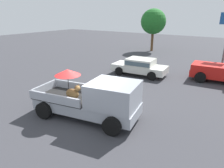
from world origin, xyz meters
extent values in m
plane|color=#38383D|center=(0.00, 0.00, 0.00)|extent=(80.00, 80.00, 0.00)
cylinder|color=black|center=(1.55, 1.27, 0.40)|extent=(0.84, 0.42, 0.80)
cylinder|color=black|center=(1.89, -0.66, 0.40)|extent=(0.84, 0.42, 0.80)
cylinder|color=black|center=(-1.89, 0.66, 0.40)|extent=(0.84, 0.42, 0.80)
cylinder|color=black|center=(-1.55, -1.27, 0.40)|extent=(0.84, 0.42, 0.80)
cube|color=#9EA3AD|center=(0.00, 0.00, 0.57)|extent=(5.24, 2.65, 0.50)
cube|color=#9EA3AD|center=(1.38, 0.25, 1.36)|extent=(2.39, 2.20, 1.08)
cube|color=#4C606B|center=(2.36, 0.42, 1.56)|extent=(0.36, 1.70, 0.64)
cube|color=black|center=(-1.13, -0.20, 0.85)|extent=(3.08, 2.30, 0.06)
cube|color=#9EA3AD|center=(-1.29, 0.70, 1.08)|extent=(2.77, 0.59, 0.40)
cube|color=#9EA3AD|center=(-0.97, -1.11, 1.08)|extent=(2.77, 0.59, 0.40)
cube|color=#9EA3AD|center=(-2.46, -0.44, 1.08)|extent=(0.42, 1.83, 0.40)
ellipsoid|color=olive|center=(-0.57, -0.33, 1.14)|extent=(0.73, 0.43, 0.52)
sphere|color=olive|center=(-0.27, -0.28, 1.46)|extent=(0.32, 0.32, 0.28)
cone|color=olive|center=(-0.29, -0.20, 1.60)|extent=(0.10, 0.10, 0.12)
cone|color=olive|center=(-0.26, -0.35, 1.60)|extent=(0.10, 0.10, 0.12)
cylinder|color=black|center=(-0.75, -0.36, 1.48)|extent=(0.03, 0.03, 1.20)
cone|color=red|center=(-0.75, -0.36, 2.18)|extent=(1.38, 1.38, 0.28)
cylinder|color=black|center=(3.25, 10.29, 0.38)|extent=(0.78, 0.32, 0.76)
cylinder|color=black|center=(3.39, 8.39, 0.38)|extent=(0.78, 0.32, 0.76)
cube|color=red|center=(3.92, 9.38, 1.00)|extent=(2.82, 1.99, 0.40)
cylinder|color=black|center=(-2.39, 6.73, 0.33)|extent=(0.68, 0.27, 0.66)
cylinder|color=black|center=(-2.53, 8.49, 0.33)|extent=(0.68, 0.27, 0.66)
cylinder|color=black|center=(0.30, 6.95, 0.33)|extent=(0.68, 0.27, 0.66)
cylinder|color=black|center=(0.17, 8.70, 0.33)|extent=(0.68, 0.27, 0.66)
cube|color=silver|center=(-1.11, 7.72, 0.55)|extent=(4.42, 2.09, 0.52)
cube|color=silver|center=(-1.01, 7.73, 1.05)|extent=(2.22, 1.76, 0.56)
cube|color=#4C606B|center=(-1.01, 7.73, 1.05)|extent=(2.17, 1.83, 0.32)
cylinder|color=brown|center=(-4.76, 18.52, 1.30)|extent=(0.32, 0.32, 2.59)
sphere|color=#1E6623|center=(-4.76, 18.52, 3.69)|extent=(3.13, 3.13, 3.13)
camera|label=1|loc=(5.97, -6.69, 4.75)|focal=32.89mm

